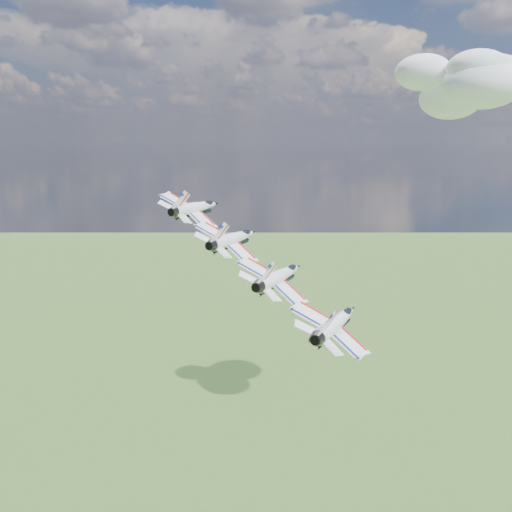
% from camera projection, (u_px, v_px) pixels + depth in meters
% --- Properties ---
extents(cloud_far, '(66.21, 52.02, 26.01)m').
position_uv_depth(cloud_far, '(455.00, 86.00, 241.40)').
color(cloud_far, white).
extents(jet_0, '(13.33, 16.06, 8.29)m').
position_uv_depth(jet_0, '(197.00, 207.00, 88.21)').
color(jet_0, silver).
extents(jet_1, '(13.33, 16.06, 8.29)m').
position_uv_depth(jet_1, '(234.00, 238.00, 80.46)').
color(jet_1, white).
extents(jet_2, '(13.33, 16.06, 8.29)m').
position_uv_depth(jet_2, '(280.00, 276.00, 72.71)').
color(jet_2, white).
extents(jet_3, '(13.33, 16.06, 8.29)m').
position_uv_depth(jet_3, '(337.00, 322.00, 64.96)').
color(jet_3, white).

